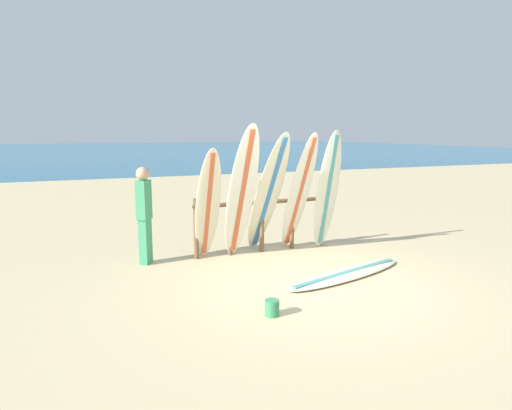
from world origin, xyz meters
TOP-DOWN VIEW (x-y plane):
  - ground_plane at (0.00, 0.00)m, footprint 120.00×120.00m
  - ocean_water at (0.00, 58.00)m, footprint 120.00×80.00m
  - surfboard_rack at (0.07, 2.08)m, footprint 2.78×0.09m
  - surfboard_leaning_far_left at (-1.11, 1.83)m, footprint 0.47×0.79m
  - surfboard_leaning_left at (-0.52, 1.66)m, footprint 0.64×1.03m
  - surfboard_leaning_center_left at (0.08, 1.83)m, footprint 0.77×1.26m
  - surfboard_leaning_center at (0.71, 1.76)m, footprint 0.57×1.08m
  - surfboard_leaning_center_right at (1.32, 1.71)m, footprint 0.49×0.63m
  - surfboard_lying_on_sand at (0.75, 0.13)m, footprint 2.65×1.19m
  - beachgoer_standing at (-2.20, 2.13)m, footprint 0.31×0.33m
  - sand_bucket at (-1.06, -0.84)m, footprint 0.19×0.19m

SIDE VIEW (x-z plane):
  - ground_plane at x=0.00m, z-range 0.00..0.00m
  - ocean_water at x=0.00m, z-range 0.00..0.01m
  - surfboard_lying_on_sand at x=0.75m, z-range -0.01..0.08m
  - sand_bucket at x=-1.06m, z-range 0.00..0.21m
  - surfboard_rack at x=0.07m, z-range 0.12..1.26m
  - beachgoer_standing at x=-2.20m, z-range 0.09..1.84m
  - surfboard_leaning_far_left at x=-1.11m, z-range 0.00..2.11m
  - surfboard_leaning_center at x=0.71m, z-range 0.00..2.37m
  - surfboard_leaning_center_left at x=0.08m, z-range 0.00..2.38m
  - surfboard_leaning_center_right at x=1.32m, z-range 0.00..2.41m
  - surfboard_leaning_left at x=-0.52m, z-range 0.00..2.52m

